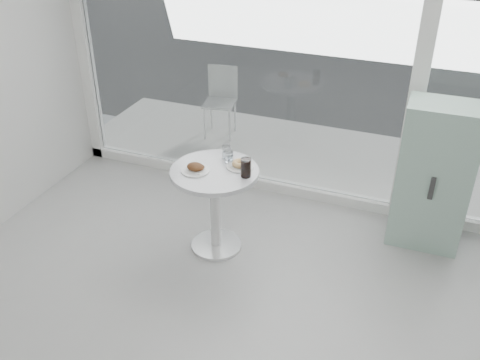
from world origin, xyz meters
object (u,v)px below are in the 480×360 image
at_px(plate_donut, 240,165).
at_px(water_tumbler_a, 227,152).
at_px(water_tumbler_b, 229,157).
at_px(cola_glass, 246,168).
at_px(main_table, 215,193).
at_px(patio_chair, 221,97).
at_px(mint_cabinet, 434,176).
at_px(plate_fritter, 196,168).

height_order(plate_donut, water_tumbler_a, water_tumbler_a).
bearing_deg(water_tumbler_b, plate_donut, -21.13).
xyz_separation_m(water_tumbler_b, cola_glass, (0.21, -0.17, 0.03)).
bearing_deg(main_table, patio_chair, 111.80).
bearing_deg(water_tumbler_b, patio_chair, 115.04).
distance_m(mint_cabinet, water_tumbler_a, 1.74).
bearing_deg(water_tumbler_a, plate_donut, -33.21).
xyz_separation_m(plate_donut, cola_glass, (0.10, -0.12, 0.06)).
height_order(patio_chair, plate_fritter, patio_chair).
relative_size(patio_chair, water_tumbler_a, 7.34).
distance_m(mint_cabinet, water_tumbler_b, 1.72).
distance_m(main_table, plate_donut, 0.32).
distance_m(mint_cabinet, patio_chair, 2.80).
distance_m(plate_fritter, water_tumbler_b, 0.30).
height_order(plate_donut, cola_glass, cola_glass).
bearing_deg(mint_cabinet, water_tumbler_a, -162.59).
xyz_separation_m(mint_cabinet, plate_fritter, (-1.79, -0.84, 0.15)).
relative_size(mint_cabinet, patio_chair, 1.57).
relative_size(main_table, plate_donut, 3.41).
bearing_deg(plate_donut, main_table, -145.35).
bearing_deg(mint_cabinet, main_table, -155.93).
distance_m(water_tumbler_b, cola_glass, 0.27).
height_order(patio_chair, plate_donut, patio_chair).
distance_m(plate_fritter, cola_glass, 0.41).
relative_size(water_tumbler_a, cola_glass, 0.71).
bearing_deg(water_tumbler_b, plate_fritter, -128.63).
xyz_separation_m(mint_cabinet, plate_donut, (-1.48, -0.65, 0.15)).
bearing_deg(patio_chair, water_tumbler_a, -74.62).
bearing_deg(mint_cabinet, plate_donut, -157.20).
relative_size(plate_fritter, water_tumbler_a, 2.07).
height_order(mint_cabinet, plate_fritter, mint_cabinet).
bearing_deg(cola_glass, main_table, 179.16).
bearing_deg(cola_glass, water_tumbler_b, 141.38).
height_order(patio_chair, cola_glass, cola_glass).
height_order(mint_cabinet, cola_glass, mint_cabinet).
xyz_separation_m(main_table, cola_glass, (0.27, -0.00, 0.30)).
bearing_deg(cola_glass, water_tumbler_a, 138.32).
distance_m(water_tumbler_a, cola_glass, 0.35).
xyz_separation_m(main_table, mint_cabinet, (1.66, 0.77, 0.09)).
xyz_separation_m(mint_cabinet, water_tumbler_b, (-1.60, -0.60, 0.17)).
distance_m(patio_chair, water_tumbler_a, 2.03).
bearing_deg(water_tumbler_a, main_table, -93.16).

